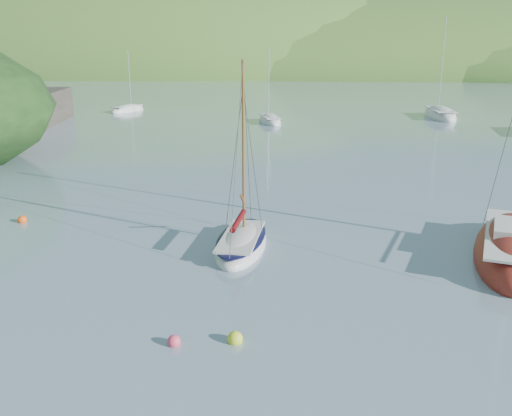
# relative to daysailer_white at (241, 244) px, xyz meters

# --- Properties ---
(ground) EXTENTS (700.00, 700.00, 0.00)m
(ground) POSITION_rel_daysailer_white_xyz_m (0.17, -8.58, -0.21)
(ground) COLOR slate
(ground) RESTS_ON ground
(shoreline_hills) EXTENTS (690.00, 135.00, 56.00)m
(shoreline_hills) POSITION_rel_daysailer_white_xyz_m (-9.50, 163.85, -0.21)
(shoreline_hills) COLOR #45722B
(shoreline_hills) RESTS_ON ground
(daysailer_white) EXTENTS (2.28, 5.76, 8.75)m
(daysailer_white) POSITION_rel_daysailer_white_xyz_m (0.00, 0.00, 0.00)
(daysailer_white) COLOR silver
(daysailer_white) RESTS_ON ground
(distant_sloop_a) EXTENTS (3.88, 6.64, 8.95)m
(distant_sloop_a) POSITION_rel_daysailer_white_xyz_m (-2.40, 40.20, -0.04)
(distant_sloop_a) COLOR silver
(distant_sloop_a) RESTS_ON ground
(distant_sloop_b) EXTENTS (3.61, 9.02, 12.64)m
(distant_sloop_b) POSITION_rel_daysailer_white_xyz_m (17.44, 46.77, -0.00)
(distant_sloop_b) COLOR silver
(distant_sloop_b) RESTS_ON ground
(distant_sloop_c) EXTENTS (4.07, 6.21, 8.37)m
(distant_sloop_c) POSITION_rel_daysailer_white_xyz_m (-21.66, 48.42, -0.05)
(distant_sloop_c) COLOR silver
(distant_sloop_c) RESTS_ON ground
(mooring_buoys) EXTENTS (13.05, 11.49, 0.48)m
(mooring_buoys) POSITION_rel_daysailer_white_xyz_m (-3.97, -4.51, -0.09)
(mooring_buoys) COLOR yellow
(mooring_buoys) RESTS_ON ground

